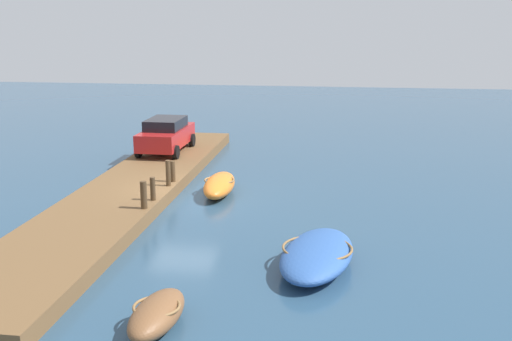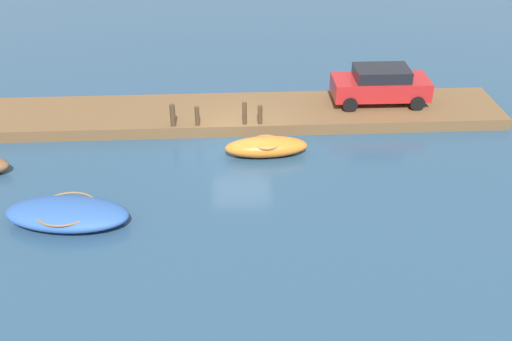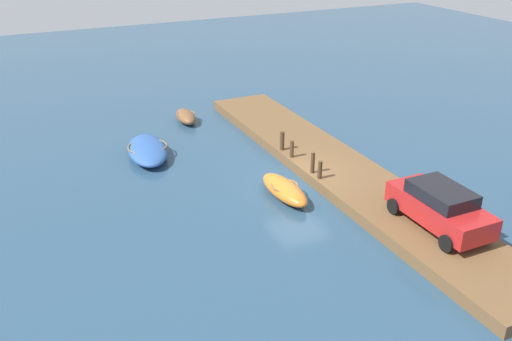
# 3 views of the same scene
# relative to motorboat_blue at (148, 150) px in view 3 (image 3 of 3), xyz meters

# --- Properties ---
(ground_plane) EXTENTS (84.00, 84.00, 0.00)m
(ground_plane) POSITION_rel_motorboat_blue_xyz_m (-5.93, -5.48, -0.38)
(ground_plane) COLOR navy
(dock_platform) EXTENTS (23.23, 3.54, 0.49)m
(dock_platform) POSITION_rel_motorboat_blue_xyz_m (-5.93, -7.59, -0.13)
(dock_platform) COLOR brown
(dock_platform) RESTS_ON ground_plane
(motorboat_blue) EXTENTS (4.41, 2.52, 0.74)m
(motorboat_blue) POSITION_rel_motorboat_blue_xyz_m (0.00, 0.00, 0.00)
(motorboat_blue) COLOR #2D569E
(motorboat_blue) RESTS_ON ground_plane
(rowboat_orange) EXTENTS (3.33, 1.27, 0.76)m
(rowboat_orange) POSITION_rel_motorboat_blue_xyz_m (-6.90, -4.21, 0.01)
(rowboat_orange) COLOR orange
(rowboat_orange) RESTS_ON ground_plane
(dinghy_brown) EXTENTS (2.45, 1.19, 0.69)m
(dinghy_brown) POSITION_rel_motorboat_blue_xyz_m (4.06, -3.41, -0.03)
(dinghy_brown) COLOR brown
(dinghy_brown) RESTS_ON ground_plane
(mooring_post_west) EXTENTS (0.20, 0.20, 0.84)m
(mooring_post_west) POSITION_rel_motorboat_blue_xyz_m (-6.76, -6.07, 0.54)
(mooring_post_west) COLOR #47331E
(mooring_post_west) RESTS_ON dock_platform
(mooring_post_mid_west) EXTENTS (0.19, 0.19, 1.02)m
(mooring_post_mid_west) POSITION_rel_motorboat_blue_xyz_m (-6.11, -6.07, 0.62)
(mooring_post_mid_west) COLOR #47331E
(mooring_post_mid_west) RESTS_ON dock_platform
(mooring_post_mid_east) EXTENTS (0.19, 0.19, 0.85)m
(mooring_post_mid_east) POSITION_rel_motorboat_blue_xyz_m (-4.14, -6.07, 0.54)
(mooring_post_mid_east) COLOR #47331E
(mooring_post_mid_east) RESTS_ON dock_platform
(mooring_post_east) EXTENTS (0.22, 0.22, 0.96)m
(mooring_post_east) POSITION_rel_motorboat_blue_xyz_m (-3.13, -6.07, 0.59)
(mooring_post_east) COLOR #47331E
(mooring_post_east) RESTS_ON dock_platform
(parked_car) EXTENTS (4.26, 2.06, 1.65)m
(parked_car) POSITION_rel_motorboat_blue_xyz_m (-12.25, -7.95, 0.98)
(parked_car) COLOR #B21E1E
(parked_car) RESTS_ON dock_platform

